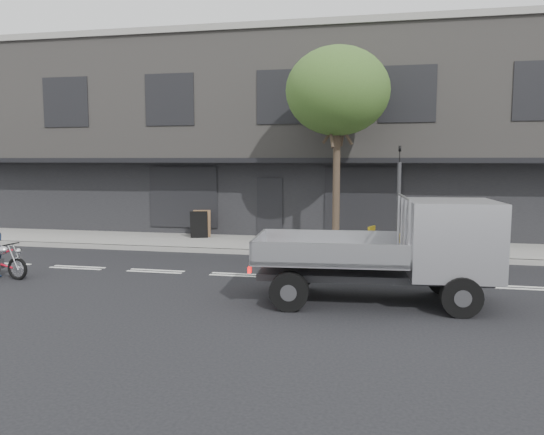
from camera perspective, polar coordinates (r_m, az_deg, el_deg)
The scene contains 9 objects.
ground at distance 14.29m, azimuth -3.52°, elevation -6.20°, with size 80.00×80.00×0.00m, color black.
sidewalk at distance 18.77m, azimuth 0.26°, elevation -2.95°, with size 32.00×3.20×0.15m, color gray.
kerb at distance 17.23m, azimuth -0.80°, elevation -3.79°, with size 32.00×0.20×0.15m, color gray.
building_main at distance 25.05m, azimuth 3.31°, elevation 8.35°, with size 26.00×10.00×8.00m, color slate.
street_tree at distance 17.86m, azimuth 7.06°, elevation 13.28°, with size 3.40×3.40×6.74m.
traffic_light_pole at distance 16.88m, azimuth 13.44°, elevation 1.23°, with size 0.12×0.12×3.50m.
flatbed_ute at distance 11.72m, azimuth 16.43°, elevation -2.59°, with size 5.17×2.43×2.33m.
construction_barrier at distance 17.15m, azimuth 12.96°, elevation -2.33°, with size 1.49×0.60×0.84m, color yellow, non-canonical shape.
sandwich_board at distance 19.92m, azimuth -7.86°, elevation -0.76°, with size 0.65×0.43×1.03m, color black, non-canonical shape.
Camera 1 is at (3.69, -13.46, 3.08)m, focal length 35.00 mm.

